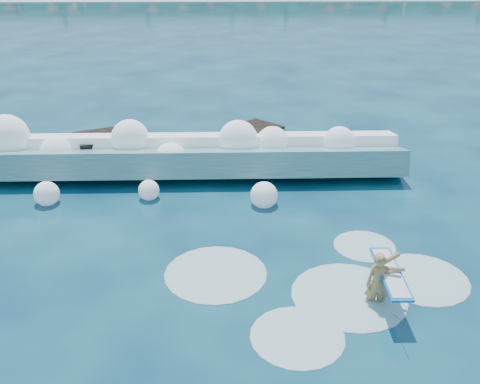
# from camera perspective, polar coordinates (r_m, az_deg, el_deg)

# --- Properties ---
(ground) EXTENTS (200.00, 200.00, 0.00)m
(ground) POSITION_cam_1_polar(r_m,az_deg,el_deg) (14.54, -5.77, -7.75)
(ground) COLOR #082642
(ground) RESTS_ON ground
(wet_band) EXTENTS (140.00, 5.00, 0.08)m
(wet_band) POSITION_cam_1_polar(r_m,az_deg,el_deg) (79.52, -2.46, 19.79)
(wet_band) COLOR silver
(wet_band) RESTS_ON ground
(breaking_wave) EXTENTS (18.61, 2.87, 1.60)m
(breaking_wave) POSITION_cam_1_polar(r_m,az_deg,el_deg) (20.18, -9.73, 3.68)
(breaking_wave) COLOR teal
(breaking_wave) RESTS_ON ground
(rock_cluster) EXTENTS (8.36, 3.25, 1.37)m
(rock_cluster) POSITION_cam_1_polar(r_m,az_deg,el_deg) (21.13, -6.84, 4.51)
(rock_cluster) COLOR black
(rock_cluster) RESTS_ON ground
(surfer_with_board) EXTENTS (0.87, 2.81, 1.61)m
(surfer_with_board) POSITION_cam_1_polar(r_m,az_deg,el_deg) (13.22, 14.77, -9.23)
(surfer_with_board) COLOR #A6834D
(surfer_with_board) RESTS_ON ground
(wave_spray) EXTENTS (15.09, 4.39, 2.27)m
(wave_spray) POSITION_cam_1_polar(r_m,az_deg,el_deg) (19.94, -11.12, 4.75)
(wave_spray) COLOR white
(wave_spray) RESTS_ON ground
(surf_foam) EXTENTS (9.34, 5.72, 0.14)m
(surf_foam) POSITION_cam_1_polar(r_m,az_deg,el_deg) (13.78, 9.75, -10.13)
(surf_foam) COLOR silver
(surf_foam) RESTS_ON ground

